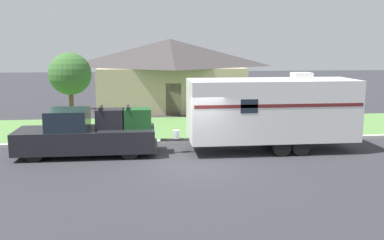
# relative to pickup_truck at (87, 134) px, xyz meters

# --- Properties ---
(ground_plane) EXTENTS (120.00, 120.00, 0.00)m
(ground_plane) POSITION_rel_pickup_truck_xyz_m (4.23, -1.88, -0.89)
(ground_plane) COLOR #2D2D33
(curb_strip) EXTENTS (80.00, 0.30, 0.14)m
(curb_strip) POSITION_rel_pickup_truck_xyz_m (4.23, 1.87, -0.82)
(curb_strip) COLOR #ADADA8
(curb_strip) RESTS_ON ground_plane
(lawn_strip) EXTENTS (80.00, 7.00, 0.03)m
(lawn_strip) POSITION_rel_pickup_truck_xyz_m (4.23, 5.52, -0.87)
(lawn_strip) COLOR #568442
(lawn_strip) RESTS_ON ground_plane
(house_across_street) EXTENTS (10.64, 7.35, 4.97)m
(house_across_street) POSITION_rel_pickup_truck_xyz_m (4.24, 13.18, 1.69)
(house_across_street) COLOR tan
(house_across_street) RESTS_ON ground_plane
(pickup_truck) EXTENTS (5.73, 2.02, 2.04)m
(pickup_truck) POSITION_rel_pickup_truck_xyz_m (0.00, 0.00, 0.00)
(pickup_truck) COLOR black
(pickup_truck) RESTS_ON ground_plane
(travel_trailer) EXTENTS (8.32, 2.44, 3.36)m
(travel_trailer) POSITION_rel_pickup_truck_xyz_m (7.78, -0.00, 0.90)
(travel_trailer) COLOR black
(travel_trailer) RESTS_ON ground_plane
(mailbox) EXTENTS (0.48, 0.20, 1.34)m
(mailbox) POSITION_rel_pickup_truck_xyz_m (5.23, 2.70, 0.14)
(mailbox) COLOR brown
(mailbox) RESTS_ON ground_plane
(tree_in_yard) EXTENTS (2.25, 2.25, 4.15)m
(tree_in_yard) POSITION_rel_pickup_truck_xyz_m (-1.53, 5.71, 2.11)
(tree_in_yard) COLOR brown
(tree_in_yard) RESTS_ON ground_plane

